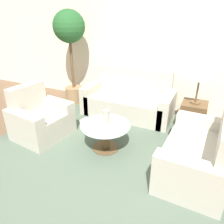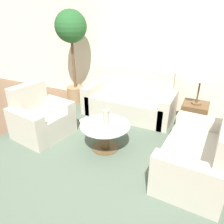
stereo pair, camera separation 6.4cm
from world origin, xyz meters
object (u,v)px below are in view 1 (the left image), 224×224
Objects in this scene: armchair at (40,120)px; vase at (106,117)px; table_lamp at (201,73)px; bowl at (101,131)px; potted_plant at (70,39)px; coffee_table at (105,133)px; sofa_main at (129,101)px; book_stack at (88,121)px; loveseat at (202,156)px.

vase is at bearing -76.36° from armchair.
table_lamp is 1.98m from bowl.
table_lamp is 1.78m from vase.
table_lamp is 0.34× the size of potted_plant.
vase is at bearing 78.78° from coffee_table.
sofa_main is at bearing 96.22° from bowl.
book_stack is at bearing -49.67° from potted_plant.
coffee_table is 3.26× the size of vase.
table_lamp is 2.97× the size of book_stack.
sofa_main is at bearing -29.17° from armchair.
potted_plant reaches higher than table_lamp.
sofa_main is at bearing 95.17° from coffee_table.
book_stack is at bearing -96.59° from sofa_main.
sofa_main reaches higher than book_stack.
bowl is at bearing -80.26° from vase.
vase is (1.56, -1.42, -0.92)m from potted_plant.
sofa_main reaches higher than loveseat.
sofa_main is at bearing 96.57° from book_stack.
sofa_main is 2.09m from loveseat.
vase is at bearing -87.92° from loveseat.
armchair is at bearing -126.82° from sofa_main.
armchair is 2.69m from loveseat.
loveseat is 2.07× the size of table_lamp.
loveseat is at bearing 14.93° from book_stack.
bowl reaches higher than coffee_table.
table_lamp is (2.44, 1.35, 0.80)m from armchair.
loveseat is 1.83× the size of coffee_table.
sofa_main is 1.29× the size of loveseat.
vase is at bearing -84.48° from sofa_main.
table_lamp is 3.21× the size of bowl.
potted_plant is 9.58× the size of bowl.
armchair is 1.26m from coffee_table.
loveseat is (2.69, 0.11, 0.00)m from armchair.
coffee_table is at bearing 102.20° from bowl.
potted_plant is at bearing 178.19° from sofa_main.
table_lamp reaches higher than sofa_main.
coffee_table is 0.28m from vase.
vase is at bearing -42.15° from potted_plant.
table_lamp is at bearing -165.87° from loveseat.
armchair is 4.08× the size of vase.
potted_plant is (-1.43, 0.05, 1.19)m from sofa_main.
sofa_main is 0.89× the size of potted_plant.
armchair is at bearing -163.40° from book_stack.
armchair is 1.29m from vase.
loveseat is 1.42m from bowl.
table_lamp reaches higher than coffee_table.
coffee_table is at bearing -86.76° from loveseat.
bowl is (-1.39, -0.25, 0.17)m from loveseat.
vase reaches higher than bowl.
loveseat reaches higher than vase.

